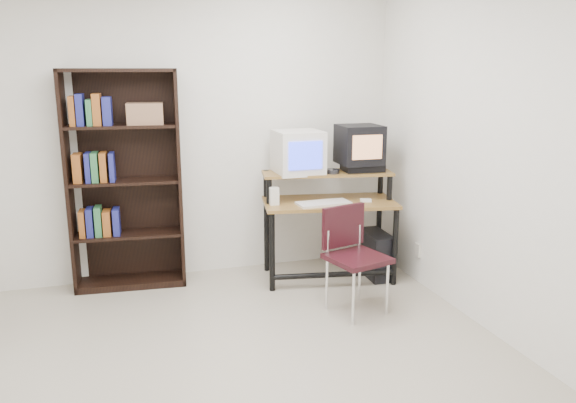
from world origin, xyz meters
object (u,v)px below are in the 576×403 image
object	(u,v)px
crt_monitor	(298,152)
school_chair	(352,248)
bookshelf	(125,178)
pc_tower	(376,254)
computer_desk	(329,206)
crt_tv	(359,145)

from	to	relation	value
crt_monitor	school_chair	distance (m)	1.12
bookshelf	pc_tower	bearing A→B (deg)	-7.32
computer_desk	pc_tower	distance (m)	0.66
pc_tower	bookshelf	bearing A→B (deg)	170.16
crt_monitor	crt_tv	size ratio (longest dim) A/B	1.10
bookshelf	school_chair	bearing A→B (deg)	-28.20
computer_desk	crt_tv	xyz separation A→B (m)	(0.31, 0.06, 0.54)
crt_monitor	pc_tower	bearing A→B (deg)	-22.16
computer_desk	crt_tv	size ratio (longest dim) A/B	3.27
computer_desk	school_chair	xyz separation A→B (m)	(-0.08, -0.73, -0.17)
crt_tv	bookshelf	distance (m)	2.12
crt_monitor	bookshelf	world-z (taller)	bookshelf
crt_monitor	crt_tv	xyz separation A→B (m)	(0.56, -0.10, 0.06)
crt_tv	pc_tower	distance (m)	1.04
computer_desk	crt_monitor	size ratio (longest dim) A/B	2.98
pc_tower	crt_tv	bearing A→B (deg)	128.23
computer_desk	pc_tower	size ratio (longest dim) A/B	2.82
computer_desk	crt_monitor	xyz separation A→B (m)	(-0.25, 0.16, 0.48)
school_chair	computer_desk	bearing A→B (deg)	68.37
computer_desk	school_chair	size ratio (longest dim) A/B	1.51
crt_tv	school_chair	size ratio (longest dim) A/B	0.46
pc_tower	bookshelf	world-z (taller)	bookshelf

